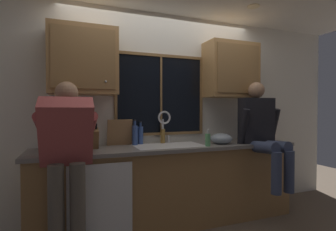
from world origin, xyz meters
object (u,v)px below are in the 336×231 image
Objects in this scene: knife_block at (92,139)px; person_standing at (67,151)px; mixing_bowl at (221,139)px; soap_dispenser at (208,140)px; bottle_amber_small at (135,135)px; bottle_tall_clear at (140,135)px; bottle_green_glass at (163,135)px; person_sitting_on_counter at (262,129)px; cutting_board at (120,132)px.

person_standing is at bearing -122.39° from knife_block.
mixing_bowl is at bearing -4.73° from knife_block.
soap_dispenser is 0.67× the size of bottle_amber_small.
bottle_tall_clear is at bearing 34.98° from person_standing.
bottle_tall_clear is at bearing 146.74° from soap_dispenser.
knife_block reaches higher than bottle_green_glass.
person_sitting_on_counter is 4.73× the size of mixing_bowl.
cutting_board reaches higher than bottle_tall_clear.
person_standing is at bearing -145.02° from bottle_tall_clear.
mixing_bowl is 1.34× the size of soap_dispenser.
bottle_green_glass is at bearing 155.91° from person_sitting_on_counter.
mixing_bowl is 0.89× the size of bottle_amber_small.
bottle_tall_clear is (0.82, 0.57, 0.06)m from person_standing.
soap_dispenser is at bearing 4.96° from person_standing.
person_sitting_on_counter is at bearing -24.09° from bottle_green_glass.
person_sitting_on_counter is 3.92× the size of knife_block.
bottle_green_glass is at bearing 27.05° from person_standing.
bottle_tall_clear is 0.11m from bottle_amber_small.
mixing_bowl is 1.05m from bottle_amber_small.
knife_block is 0.36m from cutting_board.
soap_dispenser is at bearing 175.20° from person_sitting_on_counter.
person_sitting_on_counter is 1.21m from bottle_green_glass.
bottle_amber_small is (-0.76, 0.38, 0.05)m from soap_dispenser.
person_sitting_on_counter is at bearing -16.58° from bottle_amber_small.
bottle_green_glass is (1.10, 0.56, 0.04)m from person_standing.
mixing_bowl is 1.15× the size of bottle_green_glass.
soap_dispenser is at bearing -152.96° from mixing_bowl.
bottle_tall_clear is at bearing 161.82° from mixing_bowl.
person_standing is 1.00m from bottle_tall_clear.
knife_block is 1.21× the size of mixing_bowl.
bottle_tall_clear is (-1.38, 0.50, -0.07)m from person_sitting_on_counter.
cutting_board reaches higher than bottle_green_glass.
cutting_board is 1.23m from mixing_bowl.
bottle_green_glass is 0.78× the size of bottle_amber_small.
bottle_amber_small is (-0.08, -0.06, 0.01)m from bottle_tall_clear.
bottle_tall_clear is at bearing 160.07° from person_sitting_on_counter.
bottle_green_glass is (-1.10, 0.49, -0.09)m from person_sitting_on_counter.
soap_dispenser is 0.86× the size of bottle_green_glass.
cutting_board is 1.32× the size of bottle_green_glass.
person_standing is 5.22× the size of cutting_board.
soap_dispenser is (1.24, -0.26, -0.03)m from knife_block.
soap_dispenser is at bearing -26.48° from bottle_amber_small.
bottle_green_glass is (-0.39, 0.43, 0.02)m from soap_dispenser.
person_standing is at bearing -145.35° from bottle_amber_small.
knife_block is 0.60m from bottle_tall_clear.
mixing_bowl is 0.72m from bottle_green_glass.
cutting_board is (0.56, 0.56, 0.09)m from person_standing.
bottle_tall_clear reaches higher than mixing_bowl.
bottle_green_glass is 0.84× the size of bottle_tall_clear.
person_standing is 1.24m from bottle_green_glass.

